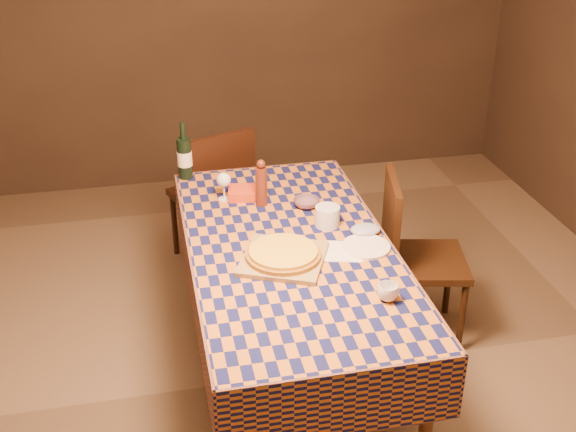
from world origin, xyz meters
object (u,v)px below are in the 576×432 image
(bowl, at_px, (306,203))
(chair_right, at_px, (411,250))
(chair_far, at_px, (216,190))
(white_plate, at_px, (366,247))
(cutting_board, at_px, (283,259))
(pizza, at_px, (283,253))
(wine_bottle, at_px, (185,157))
(dining_table, at_px, (290,260))

(bowl, bearing_deg, chair_right, -14.19)
(chair_far, bearing_deg, white_plate, -66.31)
(cutting_board, relative_size, bowl, 2.67)
(pizza, relative_size, wine_bottle, 1.26)
(chair_far, bearing_deg, pizza, -83.03)
(white_plate, bearing_deg, chair_far, 113.69)
(white_plate, bearing_deg, cutting_board, -175.44)
(wine_bottle, xyz_separation_m, chair_far, (0.19, 0.31, -0.37))
(bowl, bearing_deg, white_plate, -69.76)
(bowl, height_order, chair_far, chair_far)
(bowl, height_order, chair_right, chair_right)
(bowl, distance_m, wine_bottle, 0.76)
(pizza, distance_m, bowl, 0.55)
(wine_bottle, relative_size, white_plate, 1.43)
(chair_far, distance_m, chair_right, 1.31)
(cutting_board, distance_m, white_plate, 0.40)
(wine_bottle, bearing_deg, cutting_board, -70.40)
(bowl, bearing_deg, wine_bottle, 139.71)
(chair_far, relative_size, chair_right, 1.00)
(dining_table, distance_m, chair_right, 0.76)
(white_plate, height_order, chair_right, chair_right)
(pizza, height_order, chair_far, chair_far)
(dining_table, bearing_deg, pizza, -115.20)
(pizza, relative_size, chair_far, 0.44)
(wine_bottle, relative_size, chair_far, 0.35)
(white_plate, bearing_deg, dining_table, 164.52)
(white_plate, relative_size, chair_far, 0.24)
(chair_right, bearing_deg, cutting_board, -154.61)
(pizza, height_order, bowl, pizza)
(wine_bottle, bearing_deg, chair_right, -29.27)
(white_plate, bearing_deg, wine_bottle, 128.07)
(bowl, xyz_separation_m, chair_far, (-0.38, 0.80, -0.27))
(wine_bottle, height_order, white_plate, wine_bottle)
(bowl, bearing_deg, chair_far, 115.63)
(cutting_board, relative_size, wine_bottle, 1.10)
(pizza, xyz_separation_m, white_plate, (0.40, 0.03, -0.03))
(cutting_board, bearing_deg, white_plate, 4.56)
(dining_table, bearing_deg, chair_right, 18.60)
(dining_table, bearing_deg, chair_far, 100.52)
(chair_right, bearing_deg, wine_bottle, 150.73)
(cutting_board, height_order, wine_bottle, wine_bottle)
(bowl, distance_m, white_plate, 0.50)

